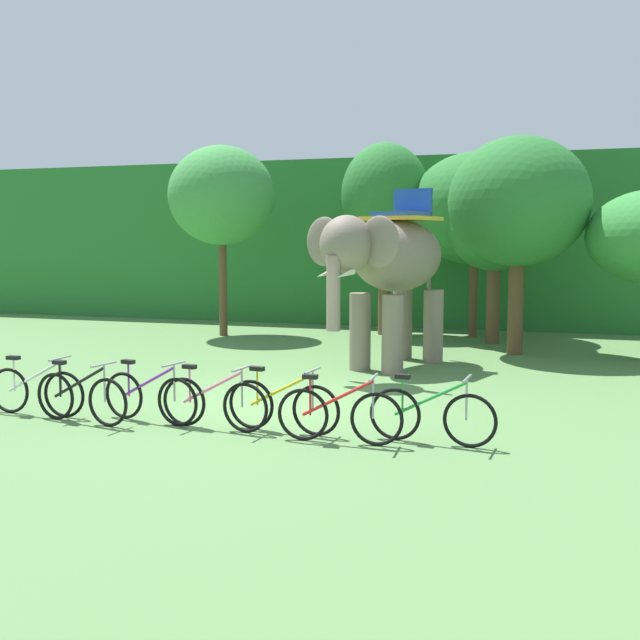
{
  "coord_description": "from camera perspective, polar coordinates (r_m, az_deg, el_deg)",
  "views": [
    {
      "loc": [
        4.2,
        -11.16,
        2.67
      ],
      "look_at": [
        0.41,
        1.0,
        1.3
      ],
      "focal_mm": 41.57,
      "sensor_mm": 36.0,
      "label": 1
    }
  ],
  "objects": [
    {
      "name": "bike_pink",
      "position": [
        10.65,
        -8.17,
        -6.3
      ],
      "size": [
        1.71,
        0.52,
        0.92
      ],
      "color": "black",
      "rests_on": "ground"
    },
    {
      "name": "tree_right",
      "position": [
        20.95,
        -7.58,
        9.44
      ],
      "size": [
        2.95,
        2.95,
        5.28
      ],
      "color": "brown",
      "rests_on": "ground"
    },
    {
      "name": "tree_left",
      "position": [
        19.65,
        13.32,
        7.08
      ],
      "size": [
        2.46,
        2.46,
        4.28
      ],
      "color": "brown",
      "rests_on": "ground"
    },
    {
      "name": "foliage_hedge",
      "position": [
        25.8,
        7.98,
        5.94
      ],
      "size": [
        36.0,
        6.0,
        5.22
      ],
      "primitive_type": "cube",
      "color": "#28702D",
      "rests_on": "ground"
    },
    {
      "name": "bike_green",
      "position": [
        9.91,
        8.58,
        -7.25
      ],
      "size": [
        1.71,
        0.52,
        0.92
      ],
      "color": "black",
      "rests_on": "ground"
    },
    {
      "name": "tree_far_right",
      "position": [
        20.85,
        11.85,
        8.36
      ],
      "size": [
        3.57,
        3.57,
        5.07
      ],
      "color": "brown",
      "rests_on": "ground"
    },
    {
      "name": "bike_white",
      "position": [
        12.17,
        -21.02,
        -5.09
      ],
      "size": [
        1.71,
        0.52,
        0.92
      ],
      "color": "black",
      "rests_on": "ground"
    },
    {
      "name": "bike_black",
      "position": [
        11.45,
        -17.93,
        -5.67
      ],
      "size": [
        1.7,
        0.52,
        0.92
      ],
      "color": "black",
      "rests_on": "ground"
    },
    {
      "name": "tree_far_left",
      "position": [
        17.93,
        15.04,
        8.73
      ],
      "size": [
        3.24,
        3.24,
        5.07
      ],
      "color": "brown",
      "rests_on": "ground"
    },
    {
      "name": "bike_red",
      "position": [
        9.83,
        1.48,
        -7.29
      ],
      "size": [
        1.71,
        0.52,
        0.92
      ],
      "color": "black",
      "rests_on": "ground"
    },
    {
      "name": "bike_yellow",
      "position": [
        10.39,
        -2.89,
        -6.56
      ],
      "size": [
        1.71,
        0.52,
        0.92
      ],
      "color": "black",
      "rests_on": "ground"
    },
    {
      "name": "elephant",
      "position": [
        15.45,
        5.46,
        4.37
      ],
      "size": [
        2.69,
        4.23,
        3.78
      ],
      "color": "gray",
      "rests_on": "ground"
    },
    {
      "name": "tree_center",
      "position": [
        21.13,
        5.04,
        9.48
      ],
      "size": [
        2.46,
        2.46,
        5.4
      ],
      "color": "brown",
      "rests_on": "ground"
    },
    {
      "name": "ground_plane",
      "position": [
        12.22,
        -3.25,
        -6.49
      ],
      "size": [
        80.0,
        80.0,
        0.0
      ],
      "primitive_type": "plane",
      "color": "#567F47"
    },
    {
      "name": "bike_purple",
      "position": [
        11.22,
        -12.97,
        -5.76
      ],
      "size": [
        1.69,
        0.52,
        0.92
      ],
      "color": "black",
      "rests_on": "ground"
    }
  ]
}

